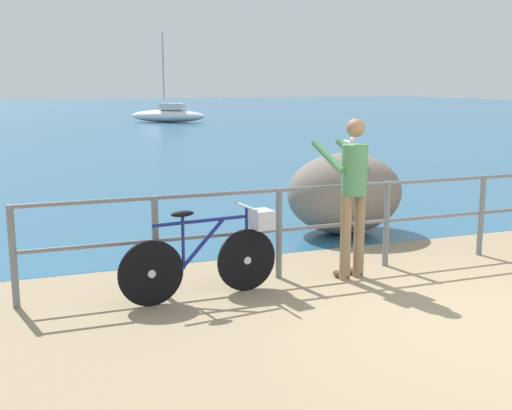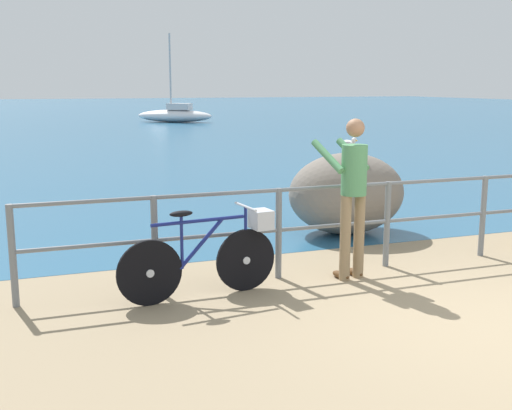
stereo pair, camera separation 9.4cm
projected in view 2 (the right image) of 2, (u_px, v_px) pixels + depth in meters
name	position (u px, v px, depth m)	size (l,w,h in m)	color
ground_plane	(137.00, 142.00, 24.17)	(120.00, 120.00, 0.10)	#937F60
sea_surface	(78.00, 111.00, 50.02)	(120.00, 90.00, 0.01)	#285B7F
promenade_railing	(387.00, 214.00, 7.47)	(8.37, 0.07, 1.02)	slate
bicycle	(213.00, 252.00, 6.45)	(1.69, 0.48, 0.92)	black
person_at_railing	(352.00, 191.00, 6.94)	(0.54, 0.67, 1.78)	#8C7251
breakwater_boulder_main	(347.00, 193.00, 9.17)	(1.73, 1.33, 1.17)	slate
seagull	(348.00, 143.00, 9.01)	(0.20, 0.34, 0.23)	gold
sailboat	(175.00, 115.00, 35.86)	(4.38, 3.52, 4.90)	white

